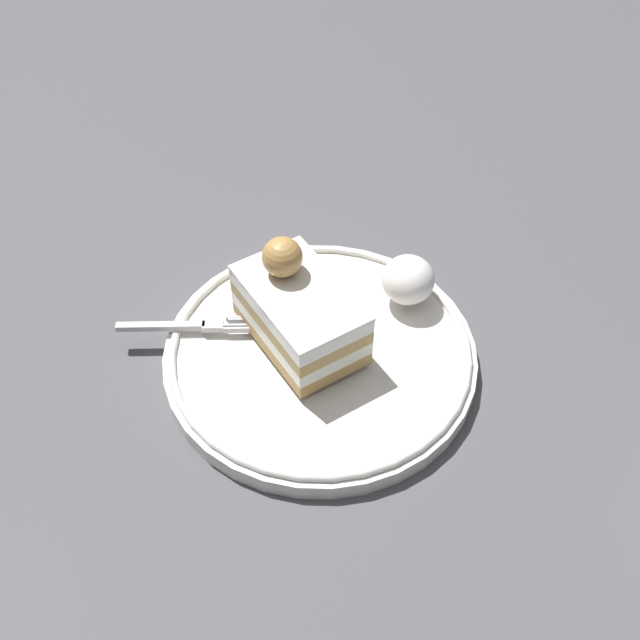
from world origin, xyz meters
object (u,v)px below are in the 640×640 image
Objects in this scene: dessert_plate at (320,355)px; whipped_cream_dollop at (408,280)px; cake_slice at (299,310)px; fork at (195,326)px.

whipped_cream_dollop reaches higher than dessert_plate.
fork is at bearing -132.74° from cake_slice.
fork is (-0.07, -0.15, -0.02)m from whipped_cream_dollop.
cake_slice is at bearing 47.26° from fork.
dessert_plate is at bearing 41.06° from fork.
whipped_cream_dollop is (0.02, 0.09, -0.01)m from cake_slice.
cake_slice is at bearing -101.78° from whipped_cream_dollop.
dessert_plate is 0.09m from whipped_cream_dollop.
dessert_plate is at bearing 14.98° from cake_slice.
cake_slice is 2.58× the size of whipped_cream_dollop.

